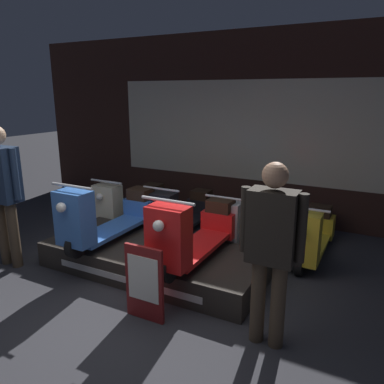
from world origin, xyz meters
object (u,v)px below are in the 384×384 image
(scooter_backrow_2, at_px, (241,222))
(scooter_display_right, at_px, (196,232))
(scooter_backrow_1, at_px, (182,213))
(scooter_backrow_3, at_px, (311,234))
(scooter_backrow_0, at_px, (131,204))
(price_sign_board, at_px, (144,283))
(person_left_browsing, at_px, (2,184))
(street_bollard, at_px, (2,210))
(scooter_display_left, at_px, (109,216))
(person_right_browsing, at_px, (271,243))

(scooter_backrow_2, bearing_deg, scooter_display_right, -91.53)
(scooter_backrow_1, height_order, scooter_backrow_3, same)
(scooter_backrow_0, distance_m, price_sign_board, 2.93)
(scooter_backrow_2, bearing_deg, person_left_browsing, -139.33)
(person_left_browsing, distance_m, price_sign_board, 2.36)
(person_left_browsing, relative_size, street_bollard, 1.78)
(scooter_display_left, distance_m, scooter_backrow_2, 1.93)
(person_right_browsing, relative_size, street_bollard, 1.63)
(scooter_backrow_1, height_order, street_bollard, street_bollard)
(price_sign_board, bearing_deg, scooter_display_left, 142.59)
(scooter_display_right, xyz_separation_m, price_sign_board, (-0.12, -0.87, -0.26))
(scooter_display_right, distance_m, price_sign_board, 0.91)
(scooter_display_left, distance_m, price_sign_board, 1.45)
(scooter_backrow_2, xyz_separation_m, person_right_browsing, (1.01, -2.07, 0.64))
(person_right_browsing, xyz_separation_m, street_bollard, (-4.19, 0.48, -0.46))
(person_left_browsing, relative_size, price_sign_board, 2.33)
(scooter_display_left, bearing_deg, street_bollard, -174.43)
(scooter_display_right, xyz_separation_m, scooter_backrow_1, (-0.97, 1.40, -0.32))
(scooter_display_right, relative_size, price_sign_board, 2.20)
(scooter_display_right, distance_m, scooter_backrow_3, 1.77)
(scooter_display_right, relative_size, scooter_backrow_1, 1.00)
(scooter_backrow_0, relative_size, person_left_browsing, 0.94)
(scooter_display_left, xyz_separation_m, scooter_backrow_1, (0.29, 1.40, -0.32))
(street_bollard, bearing_deg, scooter_backrow_2, 26.54)
(scooter_backrow_0, height_order, person_right_browsing, person_right_browsing)
(street_bollard, bearing_deg, scooter_backrow_0, 53.60)
(scooter_backrow_1, distance_m, scooter_backrow_2, 1.00)
(scooter_backrow_0, bearing_deg, scooter_backrow_3, 0.00)
(scooter_backrow_3, xyz_separation_m, person_right_browsing, (0.01, -2.07, 0.64))
(scooter_display_right, bearing_deg, person_left_browsing, -164.29)
(person_right_browsing, bearing_deg, person_left_browsing, 180.00)
(scooter_backrow_1, relative_size, scooter_backrow_3, 1.00)
(scooter_backrow_0, distance_m, scooter_backrow_2, 2.01)
(person_right_browsing, bearing_deg, scooter_backrow_1, 134.29)
(scooter_backrow_3, bearing_deg, price_sign_board, -117.08)
(scooter_backrow_1, bearing_deg, price_sign_board, -69.59)
(scooter_backrow_2, distance_m, price_sign_board, 2.28)
(scooter_backrow_2, bearing_deg, scooter_display_left, -132.71)
(scooter_display_right, xyz_separation_m, scooter_backrow_0, (-1.97, 1.40, -0.32))
(scooter_display_left, height_order, scooter_backrow_1, scooter_display_left)
(scooter_display_right, bearing_deg, street_bollard, -176.65)
(scooter_backrow_3, relative_size, person_right_browsing, 1.03)
(scooter_backrow_2, bearing_deg, scooter_backrow_0, 180.00)
(scooter_backrow_2, bearing_deg, scooter_backrow_1, 180.00)
(scooter_display_left, bearing_deg, scooter_backrow_3, 31.40)
(scooter_backrow_0, bearing_deg, street_bollard, -126.40)
(scooter_backrow_1, distance_m, scooter_backrow_3, 2.01)
(price_sign_board, bearing_deg, scooter_backrow_3, 62.92)
(scooter_backrow_1, bearing_deg, scooter_backrow_3, 0.00)
(scooter_backrow_1, bearing_deg, scooter_display_left, -101.73)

